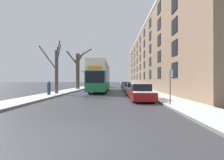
{
  "coord_description": "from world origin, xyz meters",
  "views": [
    {
      "loc": [
        1.48,
        -4.15,
        1.7
      ],
      "look_at": [
        1.01,
        13.19,
        1.77
      ],
      "focal_mm": 24.0,
      "sensor_mm": 36.0,
      "label": 1
    }
  ],
  "objects_px": {
    "bare_tree_left_0": "(56,69)",
    "bare_tree_left_1": "(78,69)",
    "bare_tree_left_2": "(88,76)",
    "street_sign_post": "(170,85)",
    "parked_car_3": "(127,86)",
    "parked_car_2": "(129,87)",
    "parked_car_4": "(125,85)",
    "parked_car_1": "(134,89)",
    "parked_car_0": "(141,93)",
    "oncoming_van": "(102,83)",
    "double_decker_bus": "(100,76)",
    "pedestrian_left_sidewalk": "(49,88)"
  },
  "relations": [
    {
      "from": "bare_tree_left_0",
      "to": "pedestrian_left_sidewalk",
      "type": "height_order",
      "value": "bare_tree_left_0"
    },
    {
      "from": "parked_car_3",
      "to": "double_decker_bus",
      "type": "bearing_deg",
      "value": -126.84
    },
    {
      "from": "parked_car_3",
      "to": "parked_car_4",
      "type": "relative_size",
      "value": 1.07
    },
    {
      "from": "parked_car_3",
      "to": "parked_car_1",
      "type": "bearing_deg",
      "value": -90.0
    },
    {
      "from": "bare_tree_left_1",
      "to": "parked_car_4",
      "type": "relative_size",
      "value": 1.91
    },
    {
      "from": "parked_car_3",
      "to": "street_sign_post",
      "type": "relative_size",
      "value": 1.82
    },
    {
      "from": "parked_car_4",
      "to": "bare_tree_left_1",
      "type": "bearing_deg",
      "value": -142.66
    },
    {
      "from": "bare_tree_left_1",
      "to": "bare_tree_left_2",
      "type": "relative_size",
      "value": 1.35
    },
    {
      "from": "pedestrian_left_sidewalk",
      "to": "bare_tree_left_1",
      "type": "bearing_deg",
      "value": -107.93
    },
    {
      "from": "bare_tree_left_0",
      "to": "parked_car_4",
      "type": "distance_m",
      "value": 19.76
    },
    {
      "from": "bare_tree_left_0",
      "to": "bare_tree_left_1",
      "type": "bearing_deg",
      "value": 89.8
    },
    {
      "from": "double_decker_bus",
      "to": "parked_car_2",
      "type": "distance_m",
      "value": 5.01
    },
    {
      "from": "bare_tree_left_1",
      "to": "parked_car_4",
      "type": "bearing_deg",
      "value": 37.34
    },
    {
      "from": "bare_tree_left_2",
      "to": "street_sign_post",
      "type": "distance_m",
      "value": 31.01
    },
    {
      "from": "bare_tree_left_0",
      "to": "double_decker_bus",
      "type": "relative_size",
      "value": 0.56
    },
    {
      "from": "parked_car_1",
      "to": "parked_car_2",
      "type": "distance_m",
      "value": 5.82
    },
    {
      "from": "parked_car_0",
      "to": "parked_car_2",
      "type": "distance_m",
      "value": 10.99
    },
    {
      "from": "parked_car_1",
      "to": "pedestrian_left_sidewalk",
      "type": "height_order",
      "value": "pedestrian_left_sidewalk"
    },
    {
      "from": "parked_car_2",
      "to": "oncoming_van",
      "type": "height_order",
      "value": "oncoming_van"
    },
    {
      "from": "bare_tree_left_0",
      "to": "street_sign_post",
      "type": "bearing_deg",
      "value": -37.15
    },
    {
      "from": "parked_car_4",
      "to": "street_sign_post",
      "type": "height_order",
      "value": "street_sign_post"
    },
    {
      "from": "parked_car_0",
      "to": "parked_car_3",
      "type": "xyz_separation_m",
      "value": [
        0.0,
        16.38,
        0.02
      ]
    },
    {
      "from": "bare_tree_left_1",
      "to": "parked_car_1",
      "type": "height_order",
      "value": "bare_tree_left_1"
    },
    {
      "from": "parked_car_1",
      "to": "parked_car_2",
      "type": "relative_size",
      "value": 0.93
    },
    {
      "from": "parked_car_1",
      "to": "parked_car_2",
      "type": "height_order",
      "value": "parked_car_1"
    },
    {
      "from": "street_sign_post",
      "to": "parked_car_3",
      "type": "bearing_deg",
      "value": 94.11
    },
    {
      "from": "bare_tree_left_2",
      "to": "parked_car_1",
      "type": "xyz_separation_m",
      "value": [
        9.42,
        -20.77,
        -2.17
      ]
    },
    {
      "from": "parked_car_2",
      "to": "bare_tree_left_2",
      "type": "bearing_deg",
      "value": 122.21
    },
    {
      "from": "parked_car_4",
      "to": "street_sign_post",
      "type": "xyz_separation_m",
      "value": [
        1.4,
        -25.39,
        0.7
      ]
    },
    {
      "from": "bare_tree_left_1",
      "to": "oncoming_van",
      "type": "xyz_separation_m",
      "value": [
        3.62,
        10.59,
        -2.67
      ]
    },
    {
      "from": "double_decker_bus",
      "to": "parked_car_2",
      "type": "bearing_deg",
      "value": 9.16
    },
    {
      "from": "parked_car_4",
      "to": "oncoming_van",
      "type": "relative_size",
      "value": 0.74
    },
    {
      "from": "bare_tree_left_1",
      "to": "parked_car_0",
      "type": "relative_size",
      "value": 1.84
    },
    {
      "from": "parked_car_2",
      "to": "oncoming_van",
      "type": "xyz_separation_m",
      "value": [
        -5.74,
        14.77,
        0.56
      ]
    },
    {
      "from": "bare_tree_left_0",
      "to": "parked_car_0",
      "type": "distance_m",
      "value": 10.96
    },
    {
      "from": "parked_car_0",
      "to": "bare_tree_left_0",
      "type": "bearing_deg",
      "value": 151.56
    },
    {
      "from": "parked_car_4",
      "to": "pedestrian_left_sidewalk",
      "type": "distance_m",
      "value": 21.34
    },
    {
      "from": "parked_car_2",
      "to": "parked_car_0",
      "type": "bearing_deg",
      "value": -90.0
    },
    {
      "from": "parked_car_2",
      "to": "bare_tree_left_1",
      "type": "bearing_deg",
      "value": 155.94
    },
    {
      "from": "parked_car_3",
      "to": "parked_car_4",
      "type": "bearing_deg",
      "value": 90.0
    },
    {
      "from": "oncoming_van",
      "to": "street_sign_post",
      "type": "distance_m",
      "value": 29.71
    },
    {
      "from": "bare_tree_left_0",
      "to": "street_sign_post",
      "type": "height_order",
      "value": "bare_tree_left_0"
    },
    {
      "from": "parked_car_2",
      "to": "parked_car_4",
      "type": "bearing_deg",
      "value": 90.0
    },
    {
      "from": "parked_car_2",
      "to": "double_decker_bus",
      "type": "bearing_deg",
      "value": -170.84
    },
    {
      "from": "bare_tree_left_0",
      "to": "parked_car_3",
      "type": "distance_m",
      "value": 14.89
    },
    {
      "from": "bare_tree_left_0",
      "to": "bare_tree_left_1",
      "type": "distance_m",
      "value": 10.1
    },
    {
      "from": "bare_tree_left_0",
      "to": "street_sign_post",
      "type": "relative_size",
      "value": 2.66
    },
    {
      "from": "pedestrian_left_sidewalk",
      "to": "bare_tree_left_0",
      "type": "bearing_deg",
      "value": -108.04
    },
    {
      "from": "bare_tree_left_0",
      "to": "parked_car_0",
      "type": "bearing_deg",
      "value": -28.44
    },
    {
      "from": "parked_car_3",
      "to": "parked_car_2",
      "type": "bearing_deg",
      "value": -90.0
    }
  ]
}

